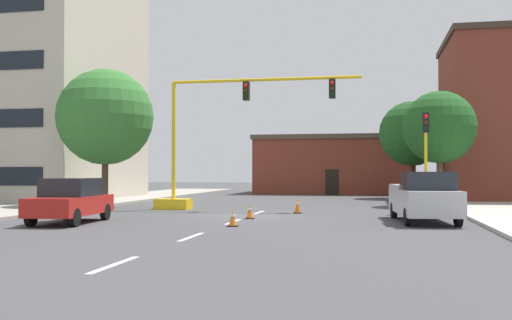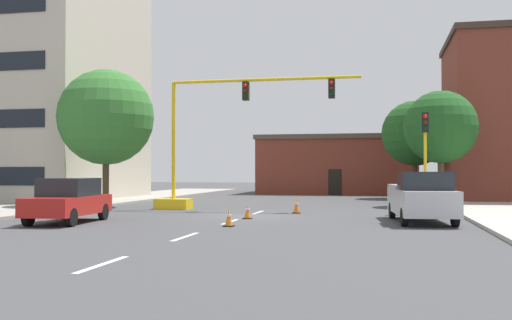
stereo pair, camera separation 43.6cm
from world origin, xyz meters
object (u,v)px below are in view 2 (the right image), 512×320
Objects in this scene: traffic_light_pole_right at (425,139)px; tree_right_far at (415,134)px; traffic_signal_gantry at (200,165)px; traffic_cone_roadside_b at (247,212)px; traffic_cone_roadside_c at (229,218)px; tree_left_near at (106,117)px; sedan_red_near_left at (68,200)px; pickup_truck_silver at (421,198)px; traffic_cone_roadside_a at (296,206)px; tree_right_mid at (441,127)px.

traffic_light_pole_right is 0.66× the size of tree_right_far.
traffic_signal_gantry is 17.07× the size of traffic_cone_roadside_b.
tree_left_near is at bearing 134.27° from traffic_cone_roadside_c.
traffic_signal_gantry reaches higher than sedan_red_near_left.
sedan_red_near_left is at bearing -71.70° from tree_left_near.
traffic_signal_gantry is 19.58m from tree_right_far.
traffic_cone_roadside_b is at bearing 177.38° from pickup_truck_silver.
traffic_signal_gantry reaches higher than traffic_cone_roadside_c.
traffic_light_pole_right is at bearing 29.69° from sedan_red_near_left.
tree_right_far is 1.56× the size of sedan_red_near_left.
sedan_red_near_left is 7.24m from traffic_cone_roadside_b.
tree_left_near reaches higher than sedan_red_near_left.
traffic_signal_gantry is 9.33m from sedan_red_near_left.
sedan_red_near_left is (-13.47, -3.00, -0.09)m from pickup_truck_silver.
tree_left_near reaches higher than traffic_cone_roadside_a.
tree_right_mid is 10.07m from tree_right_far.
tree_left_near is 12.45m from traffic_cone_roadside_a.
tree_right_mid is at bearing 58.70° from traffic_cone_roadside_c.
traffic_cone_roadside_a is at bearing -13.71° from tree_left_near.
sedan_red_near_left is (-13.99, -7.98, -2.64)m from traffic_light_pole_right.
tree_right_far is 10.17× the size of traffic_cone_roadside_a.
pickup_truck_silver is at bearing -92.53° from tree_right_far.
tree_right_far is 22.87m from traffic_cone_roadside_b.
tree_right_far is 28.50m from sedan_red_near_left.
tree_right_mid is 10.52× the size of traffic_cone_roadside_b.
traffic_signal_gantry is at bearing -127.43° from tree_right_far.
traffic_cone_roadside_a is at bearing -110.51° from tree_right_far.
tree_left_near is at bearing 157.92° from pickup_truck_silver.
pickup_truck_silver reaches higher than traffic_cone_roadside_c.
traffic_cone_roadside_a is at bearing -135.54° from tree_right_mid.
traffic_cone_roadside_a is at bearing 78.65° from traffic_cone_roadside_c.
traffic_light_pole_right reaches higher than traffic_cone_roadside_c.
sedan_red_near_left reaches higher than traffic_cone_roadside_a.
traffic_cone_roadside_a is at bearing 67.21° from traffic_cone_roadside_b.
tree_right_far is at bearing 95.05° from tree_right_mid.
traffic_cone_roadside_a is (-6.44, -17.23, -4.47)m from tree_right_far.
traffic_cone_roadside_b is (9.63, -6.45, -4.75)m from tree_left_near.
tree_right_mid is 14.70m from traffic_cone_roadside_b.
traffic_light_pole_right reaches higher than traffic_cone_roadside_b.
tree_right_far is at bearing 39.41° from tree_left_near.
tree_right_mid is 10.74× the size of traffic_cone_roadside_c.
traffic_cone_roadside_b is at bearing 27.45° from sedan_red_near_left.
traffic_light_pole_right is 17.38m from tree_left_near.
tree_right_mid is 9.31× the size of traffic_cone_roadside_a.
tree_right_mid is at bearing 13.55° from tree_left_near.
pickup_truck_silver is at bearing -99.23° from tree_right_mid.
tree_right_far is at bearing 88.53° from traffic_light_pole_right.
traffic_cone_roadside_b is (3.80, -5.52, -2.04)m from traffic_signal_gantry.
tree_left_near reaches higher than tree_right_far.
pickup_truck_silver is (-1.83, -11.24, -3.56)m from tree_right_mid.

